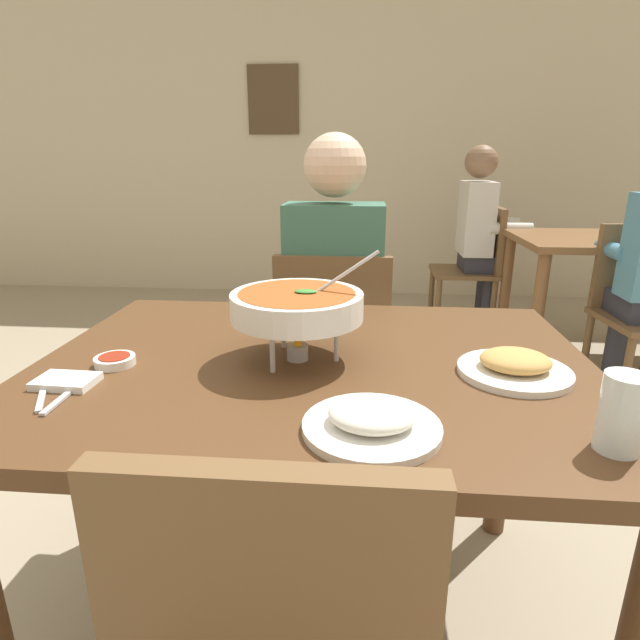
% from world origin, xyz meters
% --- Properties ---
extents(ground_plane, '(16.00, 16.00, 0.00)m').
position_xyz_m(ground_plane, '(0.00, 0.00, 0.00)').
color(ground_plane, gray).
extents(cafe_rear_partition, '(10.00, 0.10, 3.00)m').
position_xyz_m(cafe_rear_partition, '(0.00, 3.69, 1.50)').
color(cafe_rear_partition, beige).
rests_on(cafe_rear_partition, ground_plane).
extents(picture_frame_hung, '(0.44, 0.03, 0.56)m').
position_xyz_m(picture_frame_hung, '(-0.70, 3.63, 1.70)').
color(picture_frame_hung, '#4C3823').
extents(dining_table_main, '(1.28, 0.95, 0.78)m').
position_xyz_m(dining_table_main, '(0.00, 0.00, 0.67)').
color(dining_table_main, '#51331C').
rests_on(dining_table_main, ground_plane).
extents(chair_diner_main, '(0.44, 0.44, 0.90)m').
position_xyz_m(chair_diner_main, '(-0.00, 0.76, 0.51)').
color(chair_diner_main, brown).
rests_on(chair_diner_main, ground_plane).
extents(diner_main, '(0.40, 0.45, 1.31)m').
position_xyz_m(diner_main, '(0.00, 0.79, 0.75)').
color(diner_main, '#2D2D38').
rests_on(diner_main, ground_plane).
extents(curry_bowl, '(0.33, 0.30, 0.26)m').
position_xyz_m(curry_bowl, '(-0.04, 0.00, 0.91)').
color(curry_bowl, silver).
rests_on(curry_bowl, dining_table_main).
extents(rice_plate, '(0.24, 0.24, 0.06)m').
position_xyz_m(rice_plate, '(0.13, -0.31, 0.80)').
color(rice_plate, white).
rests_on(rice_plate, dining_table_main).
extents(appetizer_plate, '(0.24, 0.24, 0.06)m').
position_xyz_m(appetizer_plate, '(0.44, -0.05, 0.80)').
color(appetizer_plate, white).
rests_on(appetizer_plate, dining_table_main).
extents(sauce_dish, '(0.09, 0.09, 0.02)m').
position_xyz_m(sauce_dish, '(-0.45, -0.07, 0.79)').
color(sauce_dish, white).
rests_on(sauce_dish, dining_table_main).
extents(napkin_folded, '(0.12, 0.08, 0.02)m').
position_xyz_m(napkin_folded, '(-0.50, -0.18, 0.78)').
color(napkin_folded, white).
rests_on(napkin_folded, dining_table_main).
extents(fork_utensil, '(0.09, 0.16, 0.01)m').
position_xyz_m(fork_utensil, '(-0.52, -0.23, 0.78)').
color(fork_utensil, silver).
rests_on(fork_utensil, dining_table_main).
extents(spoon_utensil, '(0.02, 0.17, 0.01)m').
position_xyz_m(spoon_utensil, '(-0.47, -0.23, 0.78)').
color(spoon_utensil, silver).
rests_on(spoon_utensil, dining_table_main).
extents(drink_glass, '(0.07, 0.07, 0.13)m').
position_xyz_m(drink_glass, '(0.52, -0.34, 0.83)').
color(drink_glass, silver).
rests_on(drink_glass, dining_table_main).
extents(dining_table_far, '(1.00, 0.80, 0.78)m').
position_xyz_m(dining_table_far, '(1.53, 2.07, 0.64)').
color(dining_table_far, brown).
rests_on(dining_table_far, ground_plane).
extents(chair_bg_left, '(0.44, 0.44, 0.90)m').
position_xyz_m(chair_bg_left, '(0.93, 2.61, 0.51)').
color(chair_bg_left, brown).
rests_on(chair_bg_left, ground_plane).
extents(patron_bg_left, '(0.45, 0.40, 1.31)m').
position_xyz_m(patron_bg_left, '(0.93, 2.62, 0.75)').
color(patron_bg_left, '#2D2D38').
rests_on(patron_bg_left, ground_plane).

